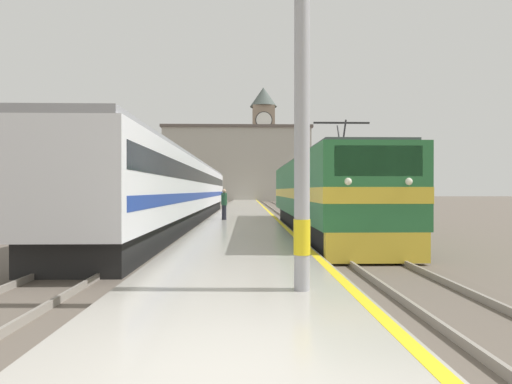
# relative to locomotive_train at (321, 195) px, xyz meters

# --- Properties ---
(ground_plane) EXTENTS (200.00, 200.00, 0.00)m
(ground_plane) POSITION_rel_locomotive_train_xyz_m (-3.61, 15.21, -1.79)
(ground_plane) COLOR #60564C
(platform) EXTENTS (4.24, 140.00, 0.31)m
(platform) POSITION_rel_locomotive_train_xyz_m (-3.61, 10.21, -1.64)
(platform) COLOR #ADA89E
(platform) RESTS_ON ground
(rail_track_near) EXTENTS (2.83, 140.00, 0.16)m
(rail_track_near) POSITION_rel_locomotive_train_xyz_m (0.00, 10.21, -1.76)
(rail_track_near) COLOR #60564C
(rail_track_near) RESTS_ON ground
(rail_track_far) EXTENTS (2.83, 140.00, 0.16)m
(rail_track_far) POSITION_rel_locomotive_train_xyz_m (-7.44, 10.21, -1.76)
(rail_track_far) COLOR #60564C
(rail_track_far) RESTS_ON ground
(locomotive_train) EXTENTS (2.92, 16.27, 4.47)m
(locomotive_train) POSITION_rel_locomotive_train_xyz_m (0.00, 0.00, 0.00)
(locomotive_train) COLOR black
(locomotive_train) RESTS_ON ground
(passenger_train) EXTENTS (2.92, 35.20, 3.78)m
(passenger_train) POSITION_rel_locomotive_train_xyz_m (-7.44, 7.47, 0.25)
(passenger_train) COLOR black
(passenger_train) RESTS_ON ground
(catenary_mast) EXTENTS (2.80, 0.29, 7.23)m
(catenary_mast) POSITION_rel_locomotive_train_xyz_m (-2.40, -11.59, 2.12)
(catenary_mast) COLOR #9E9EA3
(catenary_mast) RESTS_ON platform
(person_on_platform) EXTENTS (0.34, 0.34, 1.76)m
(person_on_platform) POSITION_rel_locomotive_train_xyz_m (-4.72, 4.69, -0.55)
(person_on_platform) COLOR #23232D
(person_on_platform) RESTS_ON platform
(clock_tower) EXTENTS (5.63, 5.63, 23.54)m
(clock_tower) POSITION_rel_locomotive_train_xyz_m (0.18, 64.94, 10.85)
(clock_tower) COLOR gray
(clock_tower) RESTS_ON ground
(station_building) EXTENTS (27.40, 9.27, 13.82)m
(station_building) POSITION_rel_locomotive_train_xyz_m (-5.09, 57.35, 5.14)
(station_building) COLOR #A8A399
(station_building) RESTS_ON ground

